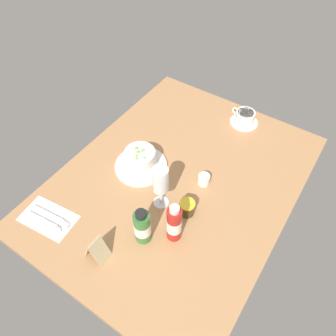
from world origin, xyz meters
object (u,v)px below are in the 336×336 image
object	(u,v)px
sauce_bottle_green	(142,227)
menu_card	(96,248)
cutlery_setting	(49,219)
wine_glass	(160,181)
jam_jar	(187,208)
porridge_bowl	(140,160)
sauce_bottle_red	(174,224)
coffee_cup	(245,117)
creamer_jug	(204,180)

from	to	relation	value
sauce_bottle_green	menu_card	size ratio (longest dim) A/B	1.74
menu_card	cutlery_setting	bearing A→B (deg)	-91.22
cutlery_setting	menu_card	world-z (taller)	menu_card
wine_glass	menu_card	distance (cm)	30.07
wine_glass	jam_jar	bearing A→B (deg)	98.66
porridge_bowl	jam_jar	world-z (taller)	porridge_bowl
porridge_bowl	jam_jar	size ratio (longest dim) A/B	3.54
sauce_bottle_green	cutlery_setting	bearing A→B (deg)	-68.19
wine_glass	sauce_bottle_red	world-z (taller)	wine_glass
porridge_bowl	coffee_cup	distance (cm)	52.50
wine_glass	sauce_bottle_green	xyz separation A→B (cm)	(15.05, 3.14, -5.67)
porridge_bowl	cutlery_setting	size ratio (longest dim) A/B	1.01
wine_glass	sauce_bottle_red	xyz separation A→B (cm)	(8.76, 11.33, -4.84)
cutlery_setting	coffee_cup	bearing A→B (deg)	157.42
creamer_jug	coffee_cup	bearing A→B (deg)	-176.93
coffee_cup	creamer_jug	xyz separation A→B (cm)	(40.54, 2.18, -0.60)
cutlery_setting	wine_glass	size ratio (longest dim) A/B	1.11
porridge_bowl	sauce_bottle_green	world-z (taller)	sauce_bottle_green
cutlery_setting	jam_jar	distance (cm)	49.03
porridge_bowl	creamer_jug	distance (cm)	25.94
wine_glass	coffee_cup	bearing A→B (deg)	173.65
porridge_bowl	coffee_cup	world-z (taller)	porridge_bowl
creamer_jug	sauce_bottle_red	size ratio (longest dim) A/B	0.31
coffee_cup	wine_glass	distance (cm)	58.14
jam_jar	menu_card	bearing A→B (deg)	-27.47
cutlery_setting	sauce_bottle_green	world-z (taller)	sauce_bottle_green
porridge_bowl	coffee_cup	xyz separation A→B (cm)	(-47.28, 22.82, -1.08)
wine_glass	sauce_bottle_green	bearing A→B (deg)	11.80
creamer_jug	porridge_bowl	bearing A→B (deg)	-74.91
porridge_bowl	jam_jar	distance (cm)	27.87
porridge_bowl	creamer_jug	world-z (taller)	porridge_bowl
coffee_cup	jam_jar	xyz separation A→B (cm)	(55.41, 3.82, 0.13)
jam_jar	cutlery_setting	bearing A→B (deg)	-53.03
coffee_cup	porridge_bowl	bearing A→B (deg)	-25.76
porridge_bowl	sauce_bottle_green	xyz separation A→B (cm)	(24.73, 19.62, 3.04)
jam_jar	sauce_bottle_red	distance (cm)	11.44
jam_jar	sauce_bottle_green	world-z (taller)	sauce_bottle_green
creamer_jug	jam_jar	bearing A→B (deg)	6.33
cutlery_setting	sauce_bottle_green	size ratio (longest dim) A/B	1.35
wine_glass	jam_jar	world-z (taller)	wine_glass
wine_glass	sauce_bottle_red	size ratio (longest dim) A/B	1.09
creamer_jug	wine_glass	size ratio (longest dim) A/B	0.28
coffee_cup	sauce_bottle_green	bearing A→B (deg)	-2.54
wine_glass	menu_card	size ratio (longest dim) A/B	2.11
coffee_cup	wine_glass	size ratio (longest dim) A/B	0.71
sauce_bottle_green	menu_card	distance (cm)	16.06
sauce_bottle_red	cutlery_setting	bearing A→B (deg)	-64.59
porridge_bowl	menu_card	distance (cm)	39.65
menu_card	porridge_bowl	bearing A→B (deg)	-163.79
sauce_bottle_red	coffee_cup	bearing A→B (deg)	-175.65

